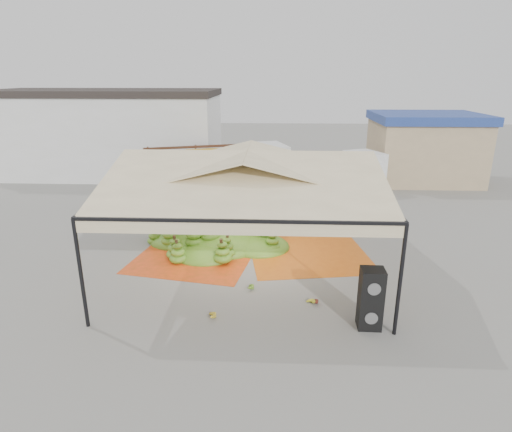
{
  "coord_description": "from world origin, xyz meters",
  "views": [
    {
      "loc": [
        0.89,
        -13.6,
        6.34
      ],
      "look_at": [
        0.2,
        1.5,
        1.3
      ],
      "focal_mm": 30.0,
      "sensor_mm": 36.0,
      "label": 1
    }
  ],
  "objects_px": {
    "banana_heap": "(220,229)",
    "speaker_stack": "(371,299)",
    "truck_left": "(223,165)",
    "truck_right": "(332,170)",
    "vendor": "(274,204)"
  },
  "relations": [
    {
      "from": "speaker_stack",
      "to": "truck_right",
      "type": "distance_m",
      "value": 13.3
    },
    {
      "from": "speaker_stack",
      "to": "truck_left",
      "type": "bearing_deg",
      "value": 113.44
    },
    {
      "from": "speaker_stack",
      "to": "truck_right",
      "type": "height_order",
      "value": "truck_right"
    },
    {
      "from": "truck_left",
      "to": "truck_right",
      "type": "height_order",
      "value": "truck_left"
    },
    {
      "from": "truck_right",
      "to": "banana_heap",
      "type": "bearing_deg",
      "value": -147.74
    },
    {
      "from": "speaker_stack",
      "to": "vendor",
      "type": "xyz_separation_m",
      "value": [
        -2.56,
        8.5,
        -0.05
      ]
    },
    {
      "from": "truck_left",
      "to": "truck_right",
      "type": "distance_m",
      "value": 5.99
    },
    {
      "from": "banana_heap",
      "to": "speaker_stack",
      "type": "relative_size",
      "value": 3.5
    },
    {
      "from": "banana_heap",
      "to": "truck_left",
      "type": "relative_size",
      "value": 0.73
    },
    {
      "from": "vendor",
      "to": "truck_left",
      "type": "xyz_separation_m",
      "value": [
        -2.83,
        4.56,
        0.83
      ]
    },
    {
      "from": "vendor",
      "to": "truck_left",
      "type": "height_order",
      "value": "truck_left"
    },
    {
      "from": "banana_heap",
      "to": "speaker_stack",
      "type": "distance_m",
      "value": 7.19
    },
    {
      "from": "truck_left",
      "to": "truck_right",
      "type": "bearing_deg",
      "value": -15.79
    },
    {
      "from": "banana_heap",
      "to": "speaker_stack",
      "type": "bearing_deg",
      "value": -50.28
    },
    {
      "from": "truck_right",
      "to": "speaker_stack",
      "type": "bearing_deg",
      "value": -116.49
    }
  ]
}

